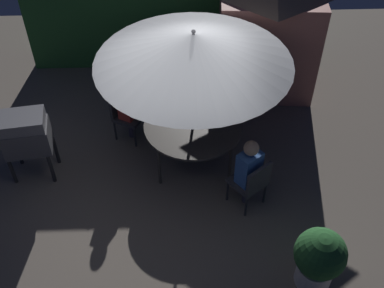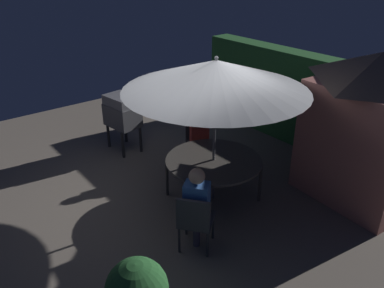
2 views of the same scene
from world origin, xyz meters
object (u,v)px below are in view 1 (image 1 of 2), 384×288
object	(u,v)px
person_in_red	(128,101)
person_in_blue	(249,166)
bbq_grill	(26,134)
chair_far_side	(252,182)
patio_umbrella	(193,48)
garden_shed	(268,28)
patio_table	(193,126)
chair_near_shed	(125,112)
potted_plant_by_shed	(319,258)

from	to	relation	value
person_in_red	person_in_blue	world-z (taller)	same
bbq_grill	person_in_red	xyz separation A→B (m)	(1.50, 0.81, -0.06)
person_in_blue	chair_far_side	bearing A→B (deg)	-51.95
patio_umbrella	person_in_red	size ratio (longest dim) A/B	2.26
bbq_grill	chair_far_side	bearing A→B (deg)	-13.37
bbq_grill	person_in_blue	size ratio (longest dim) A/B	0.95
garden_shed	person_in_blue	world-z (taller)	garden_shed
garden_shed	patio_umbrella	world-z (taller)	garden_shed
patio_table	bbq_grill	world-z (taller)	bbq_grill
patio_umbrella	chair_far_side	size ratio (longest dim) A/B	3.17
chair_near_shed	bbq_grill	bearing A→B (deg)	-149.08
person_in_red	person_in_blue	bearing A→B (deg)	-40.25
patio_umbrella	person_in_red	bearing A→B (deg)	151.78
garden_shed	person_in_red	distance (m)	2.93
garden_shed	person_in_red	bearing A→B (deg)	-150.58
garden_shed	chair_far_side	world-z (taller)	garden_shed
patio_table	potted_plant_by_shed	world-z (taller)	potted_plant_by_shed
person_in_red	person_in_blue	size ratio (longest dim) A/B	1.00
patio_umbrella	chair_near_shed	bearing A→B (deg)	151.78
chair_near_shed	patio_table	bearing A→B (deg)	-28.22
potted_plant_by_shed	person_in_blue	bearing A→B (deg)	117.73
chair_near_shed	chair_far_side	size ratio (longest dim) A/B	1.00
chair_near_shed	person_in_red	bearing A→B (deg)	-28.22
garden_shed	person_in_red	size ratio (longest dim) A/B	1.97
patio_table	potted_plant_by_shed	distance (m)	2.82
garden_shed	chair_near_shed	distance (m)	3.03
bbq_grill	chair_near_shed	xyz separation A→B (m)	(1.43, 0.85, -0.33)
potted_plant_by_shed	person_in_red	xyz separation A→B (m)	(-2.57, 2.95, 0.24)
garden_shed	bbq_grill	bearing A→B (deg)	-150.94
garden_shed	patio_table	xyz separation A→B (m)	(-1.45, -1.99, -0.56)
garden_shed	patio_table	world-z (taller)	garden_shed
bbq_grill	garden_shed	bearing A→B (deg)	29.06
chair_far_side	potted_plant_by_shed	world-z (taller)	potted_plant_by_shed
patio_table	bbq_grill	xyz separation A→B (m)	(-2.57, -0.24, 0.15)
person_in_red	person_in_blue	distance (m)	2.40
patio_table	bbq_grill	size ratio (longest dim) A/B	1.32
person_in_red	person_in_blue	xyz separation A→B (m)	(1.83, -1.55, 0.00)
chair_far_side	potted_plant_by_shed	distance (m)	1.50
patio_table	chair_near_shed	xyz separation A→B (m)	(-1.14, 0.61, -0.18)
patio_table	patio_umbrella	size ratio (longest dim) A/B	0.56
garden_shed	potted_plant_by_shed	bearing A→B (deg)	-89.31
garden_shed	chair_far_side	distance (m)	3.19
garden_shed	person_in_red	world-z (taller)	garden_shed
chair_near_shed	potted_plant_by_shed	size ratio (longest dim) A/B	0.92
garden_shed	chair_far_side	xyz separation A→B (m)	(-0.63, -3.04, -0.74)
garden_shed	patio_table	distance (m)	2.53
chair_near_shed	chair_far_side	xyz separation A→B (m)	(1.96, -1.66, 0.00)
chair_near_shed	person_in_red	size ratio (longest dim) A/B	0.71
patio_umbrella	potted_plant_by_shed	xyz separation A→B (m)	(1.50, -2.38, -1.61)
garden_shed	potted_plant_by_shed	size ratio (longest dim) A/B	2.54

